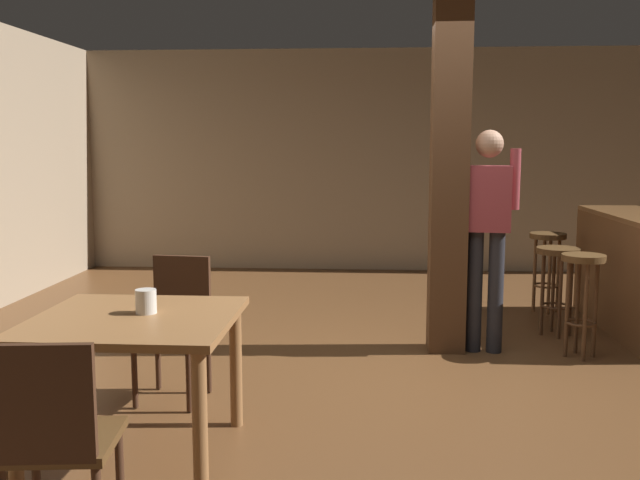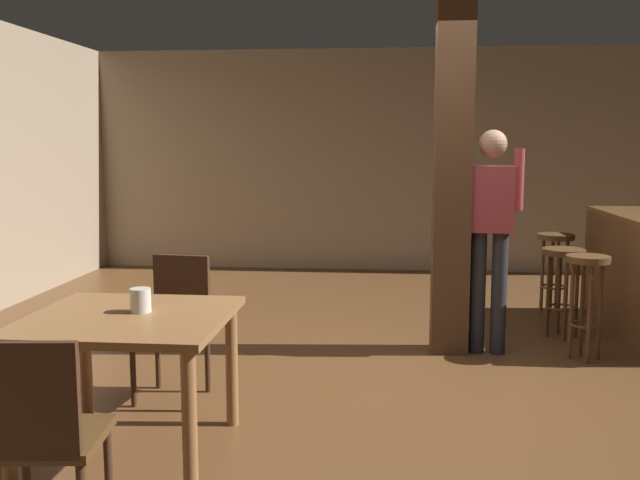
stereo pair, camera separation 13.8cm
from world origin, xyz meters
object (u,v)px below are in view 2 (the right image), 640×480
object	(u,v)px
chair_south	(42,432)
bar_stool_mid	(563,271)
chair_north	(175,319)
standing_person	(490,225)
bar_counter	(636,274)
bar_stool_near	(587,284)
bar_stool_far	(555,254)
dining_table	(129,336)
napkin_cup	(141,300)

from	to	relation	value
chair_south	bar_stool_mid	world-z (taller)	chair_south
chair_north	standing_person	bearing A→B (deg)	28.62
bar_counter	bar_stool_near	size ratio (longest dim) A/B	2.36
bar_counter	bar_stool_far	bearing A→B (deg)	127.34
dining_table	bar_stool_near	size ratio (longest dim) A/B	1.28
napkin_cup	bar_stool_mid	size ratio (longest dim) A/B	0.17
dining_table	bar_stool_far	bearing A→B (deg)	49.72
bar_stool_mid	chair_south	bearing A→B (deg)	-128.50
bar_stool_near	bar_stool_far	world-z (taller)	bar_stool_near
bar_stool_near	bar_stool_far	bearing A→B (deg)	86.17
chair_north	napkin_cup	world-z (taller)	chair_north
standing_person	bar_stool_far	world-z (taller)	standing_person
chair_north	bar_stool_far	size ratio (longest dim) A/B	1.16
standing_person	bar_stool_near	distance (m)	0.83
standing_person	bar_stool_near	size ratio (longest dim) A/B	2.17
bar_counter	bar_stool_mid	size ratio (longest dim) A/B	2.48
napkin_cup	bar_stool_near	bearing A→B (deg)	34.16
chair_south	bar_counter	bearing A→B (deg)	46.98
chair_south	chair_north	bearing A→B (deg)	90.83
chair_south	bar_counter	size ratio (longest dim) A/B	0.48
bar_stool_mid	bar_stool_far	distance (m)	0.87
napkin_cup	bar_stool_near	size ratio (longest dim) A/B	0.16
napkin_cup	bar_counter	size ratio (longest dim) A/B	0.07
chair_north	napkin_cup	bearing A→B (deg)	-84.87
dining_table	standing_person	distance (m)	2.94
bar_stool_near	standing_person	bearing A→B (deg)	171.85
napkin_cup	standing_person	size ratio (longest dim) A/B	0.07
chair_north	bar_counter	world-z (taller)	bar_counter
dining_table	chair_north	distance (m)	0.89
napkin_cup	bar_stool_far	world-z (taller)	napkin_cup
bar_counter	bar_stool_near	distance (m)	1.01
bar_counter	napkin_cup	bearing A→B (deg)	-141.69
standing_person	bar_stool_far	distance (m)	1.66
napkin_cup	bar_stool_near	xyz separation A→B (m)	(2.76, 1.87, -0.23)
bar_counter	bar_stool_far	distance (m)	0.86
chair_south	bar_stool_mid	size ratio (longest dim) A/B	1.18
napkin_cup	chair_north	bearing A→B (deg)	95.13
dining_table	standing_person	xyz separation A→B (m)	(2.09, 2.04, 0.37)
dining_table	chair_south	distance (m)	0.94
chair_south	bar_stool_far	xyz separation A→B (m)	(2.90, 4.36, 0.07)
bar_stool_mid	bar_counter	bearing A→B (deg)	15.30
dining_table	chair_north	world-z (taller)	chair_north
bar_stool_near	bar_stool_far	xyz separation A→B (m)	(0.10, 1.48, -0.01)
chair_south	napkin_cup	xyz separation A→B (m)	(0.05, 1.00, 0.30)
bar_counter	standing_person	bearing A→B (deg)	-152.30
bar_counter	chair_north	bearing A→B (deg)	-151.73
chair_north	standing_person	distance (m)	2.47
dining_table	bar_stool_far	size ratio (longest dim) A/B	1.32
bar_counter	bar_stool_mid	distance (m)	0.67
chair_north	dining_table	bearing A→B (deg)	-88.10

